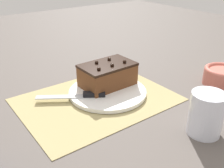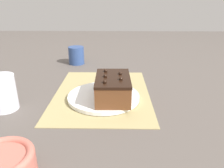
{
  "view_description": "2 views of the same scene",
  "coord_description": "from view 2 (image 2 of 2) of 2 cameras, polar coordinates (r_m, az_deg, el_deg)",
  "views": [
    {
      "loc": [
        0.39,
        0.6,
        0.4
      ],
      "look_at": [
        -0.04,
        0.02,
        0.05
      ],
      "focal_mm": 42.0,
      "sensor_mm": 36.0,
      "label": 1
    },
    {
      "loc": [
        -0.73,
        -0.05,
        0.33
      ],
      "look_at": [
        -0.01,
        -0.04,
        0.04
      ],
      "focal_mm": 35.0,
      "sensor_mm": 36.0,
      "label": 2
    }
  ],
  "objects": [
    {
      "name": "placemat_woven",
      "position": [
        0.8,
        -2.6,
        -2.34
      ],
      "size": [
        0.46,
        0.34,
        0.0
      ],
      "primitive_type": "cube",
      "color": "tan",
      "rests_on": "ground_plane"
    },
    {
      "name": "chocolate_cake",
      "position": [
        0.72,
        0.22,
        -0.93
      ],
      "size": [
        0.18,
        0.11,
        0.08
      ],
      "rotation": [
        0.0,
        0.0,
        0.02
      ],
      "color": "brown",
      "rests_on": "cake_plate"
    },
    {
      "name": "serving_knife",
      "position": [
        0.83,
        -1.22,
        -0.02
      ],
      "size": [
        0.19,
        0.13,
        0.01
      ],
      "rotation": [
        0.0,
        0.0,
        4.13
      ],
      "color": "black",
      "rests_on": "cake_plate"
    },
    {
      "name": "small_bowl",
      "position": [
        0.49,
        -26.67,
        -18.63
      ],
      "size": [
        0.12,
        0.12,
        0.06
      ],
      "color": "#C66656",
      "rests_on": "ground_plane"
    },
    {
      "name": "ground_plane",
      "position": [
        0.8,
        -2.6,
        -2.47
      ],
      "size": [
        3.0,
        3.0,
        0.0
      ],
      "primitive_type": "plane",
      "color": "#544C47"
    },
    {
      "name": "coffee_mug",
      "position": [
        1.16,
        -9.27,
        7.43
      ],
      "size": [
        0.09,
        0.08,
        0.09
      ],
      "color": "navy",
      "rests_on": "ground_plane"
    },
    {
      "name": "cake_plate",
      "position": [
        0.76,
        -2.19,
        -3.27
      ],
      "size": [
        0.25,
        0.25,
        0.01
      ],
      "color": "white",
      "rests_on": "placemat_woven"
    },
    {
      "name": "drinking_glass",
      "position": [
        0.75,
        -26.71,
        -2.07
      ],
      "size": [
        0.08,
        0.08,
        0.11
      ],
      "color": "white",
      "rests_on": "ground_plane"
    }
  ]
}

